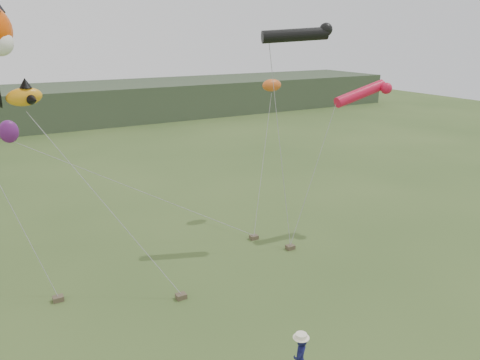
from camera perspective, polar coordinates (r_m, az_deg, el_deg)
name	(u,v)px	position (r m, az deg, el deg)	size (l,w,h in m)	color
ground	(250,349)	(15.98, 1.23, -19.88)	(120.00, 120.00, 0.00)	#385123
headland	(13,109)	(56.23, -25.96, 7.75)	(90.00, 13.00, 4.00)	#2D3D28
sandbag_anchors	(164,285)	(19.33, -9.26, -12.56)	(15.18, 5.01, 0.20)	brown
fish_kite	(12,96)	(19.28, -26.03, 9.14)	(2.08, 1.41, 1.09)	orange
tube_kites	(332,62)	(22.20, 11.13, 13.90)	(6.57, 1.93, 3.79)	black
misc_kites	(142,108)	(23.37, -11.90, 8.56)	(13.40, 3.28, 2.52)	#D65B1D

